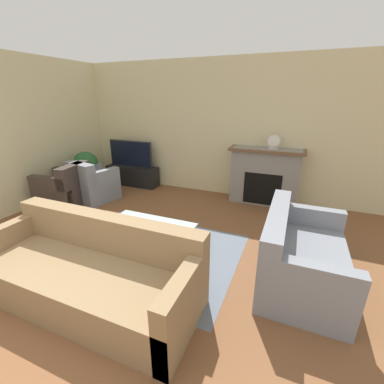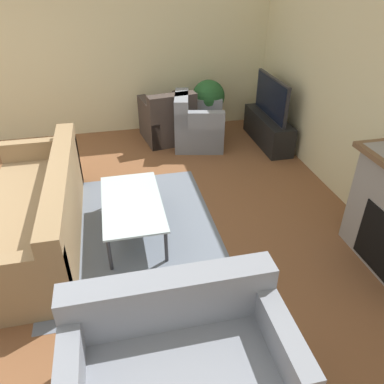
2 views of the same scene
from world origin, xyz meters
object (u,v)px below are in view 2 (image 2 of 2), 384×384
Objects in this scene: armchair_by_window at (168,122)px; armchair_accent at (197,127)px; coffee_table at (132,204)px; potted_plant at (208,101)px; couch_loveseat at (179,367)px; couch_sectional at (38,215)px; tv at (271,97)px.

armchair_accent is at bearing 131.93° from armchair_by_window.
armchair_by_window is 0.75× the size of coffee_table.
potted_plant reaches higher than coffee_table.
couch_loveseat and armchair_by_window have the same top height.
couch_sectional and armchair_accent have the same top height.
couch_loveseat is 1.21× the size of coffee_table.
potted_plant is (-4.29, 1.31, 0.28)m from couch_loveseat.
armchair_accent is 0.96× the size of potted_plant.
armchair_accent is (-0.15, -1.13, -0.44)m from tv.
couch_sectional is 2.82m from armchair_by_window.
couch_loveseat and armchair_accent have the same top height.
couch_loveseat is 1.63× the size of armchair_accent.
couch_loveseat is at bearing -30.00° from tv.
couch_sectional is 3.36m from potted_plant.
couch_sectional and couch_loveseat have the same top height.
tv reaches higher than coffee_table.
couch_loveseat is 4.01m from armchair_accent.
armchair_by_window is at bearing 142.15° from couch_sectional.
couch_loveseat is 4.25m from armchair_by_window.
armchair_by_window is 1.01× the size of armchair_accent.
armchair_accent is at bearing 75.18° from couch_loveseat.
potted_plant is at bearing -22.46° from armchair_accent.
tv is at bearing 60.00° from couch_loveseat.
potted_plant is (-0.41, 0.29, 0.26)m from armchair_accent.
tv is 1.22m from armchair_accent.
couch_sectional is at bearing 119.27° from couch_loveseat.
couch_loveseat is at bearing 72.50° from armchair_by_window.
couch_loveseat is 1.62× the size of armchair_by_window.
tv reaches higher than armchair_accent.
couch_sectional is 1.97× the size of coffee_table.
tv is 1.02m from potted_plant.
tv is 1.24× the size of armchair_by_window.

